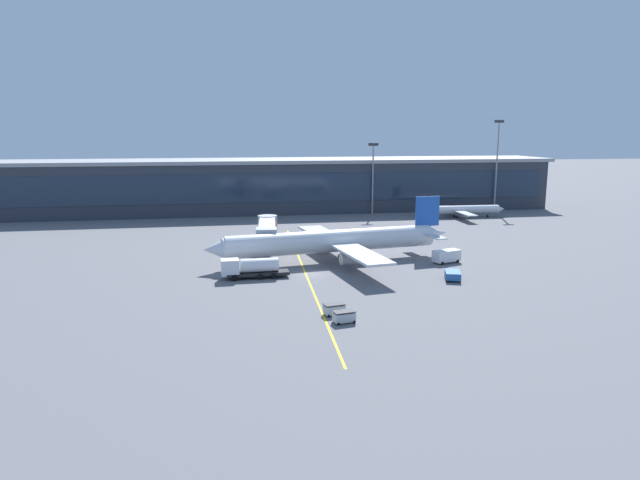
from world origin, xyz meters
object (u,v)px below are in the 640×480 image
(baggage_cart_0, at_px, (344,317))
(main_airliner, at_px, (333,241))
(crew_van, at_px, (447,256))
(pushback_tug, at_px, (453,275))
(commuter_jet_far, at_px, (460,210))
(fuel_tanker, at_px, (250,268))
(baggage_cart_1, at_px, (334,309))

(baggage_cart_0, bearing_deg, main_airliner, 81.02)
(crew_van, distance_m, pushback_tug, 12.17)
(main_airliner, bearing_deg, commuter_jet_far, 45.95)
(crew_van, relative_size, pushback_tug, 1.25)
(crew_van, bearing_deg, baggage_cart_0, -131.50)
(fuel_tanker, distance_m, baggage_cart_1, 22.49)
(main_airliner, relative_size, pushback_tug, 10.65)
(fuel_tanker, height_order, baggage_cart_1, fuel_tanker)
(main_airliner, relative_size, baggage_cart_1, 15.97)
(crew_van, xyz_separation_m, commuter_jet_far, (24.45, 50.09, 0.93))
(main_airliner, height_order, pushback_tug, main_airliner)
(fuel_tanker, distance_m, commuter_jet_far, 81.18)
(pushback_tug, xyz_separation_m, commuter_jet_far, (28.24, 61.65, 1.39))
(fuel_tanker, height_order, pushback_tug, fuel_tanker)
(fuel_tanker, relative_size, baggage_cart_1, 3.76)
(crew_van, distance_m, baggage_cart_0, 37.86)
(fuel_tanker, bearing_deg, main_airliner, 30.62)
(fuel_tanker, bearing_deg, pushback_tug, -11.98)
(main_airliner, distance_m, commuter_jet_far, 63.88)
(crew_van, bearing_deg, pushback_tug, -108.12)
(main_airliner, xyz_separation_m, commuter_jet_far, (44.40, 45.90, -1.61))
(pushback_tug, xyz_separation_m, baggage_cart_0, (-21.30, -16.79, -0.07))
(fuel_tanker, bearing_deg, crew_van, 7.88)
(baggage_cart_1, bearing_deg, commuter_jet_far, 56.34)
(fuel_tanker, xyz_separation_m, pushback_tug, (31.49, -6.68, -0.90))
(pushback_tug, height_order, baggage_cart_0, baggage_cart_0)
(main_airliner, height_order, baggage_cart_0, main_airliner)
(fuel_tanker, relative_size, baggage_cart_0, 3.76)
(crew_van, relative_size, commuter_jet_far, 0.21)
(commuter_jet_far, bearing_deg, baggage_cart_0, -122.27)
(main_airliner, distance_m, pushback_tug, 22.77)
(main_airliner, relative_size, crew_van, 8.55)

